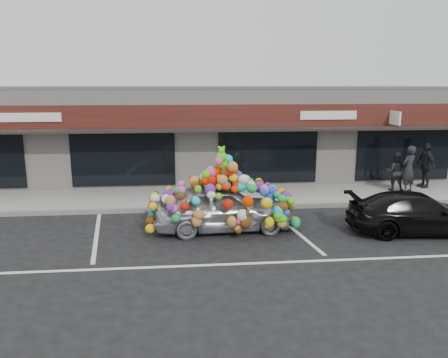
{
  "coord_description": "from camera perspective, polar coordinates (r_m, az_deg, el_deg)",
  "views": [
    {
      "loc": [
        -0.59,
        -12.48,
        4.45
      ],
      "look_at": [
        0.75,
        1.4,
        1.39
      ],
      "focal_mm": 35.0,
      "sensor_mm": 36.0,
      "label": 1
    }
  ],
  "objects": [
    {
      "name": "shop_building",
      "position": [
        21.05,
        -3.9,
        6.13
      ],
      "size": [
        24.0,
        7.2,
        4.31
      ],
      "color": "beige",
      "rests_on": "ground"
    },
    {
      "name": "parking_stripe_mid",
      "position": [
        13.86,
        9.01,
        -6.48
      ],
      "size": [
        0.73,
        4.37,
        0.01
      ],
      "primitive_type": "cube",
      "rotation": [
        0.0,
        0.0,
        0.14
      ],
      "color": "silver",
      "rests_on": "ground"
    },
    {
      "name": "pedestrian_c",
      "position": [
        20.14,
        24.84,
        1.66
      ],
      "size": [
        1.14,
        0.54,
        1.89
      ],
      "primitive_type": "imported",
      "rotation": [
        0.0,
        0.0,
        4.78
      ],
      "color": "black",
      "rests_on": "sidewalk"
    },
    {
      "name": "pedestrian_a",
      "position": [
        18.95,
        22.96,
        1.2
      ],
      "size": [
        0.82,
        0.72,
        1.88
      ],
      "primitive_type": "imported",
      "rotation": [
        0.0,
        0.0,
        3.64
      ],
      "color": "black",
      "rests_on": "sidewalk"
    },
    {
      "name": "kerb",
      "position": [
        15.62,
        -3.13,
        -3.89
      ],
      "size": [
        26.0,
        0.18,
        0.16
      ],
      "primitive_type": "cube",
      "color": "slate",
      "rests_on": "ground"
    },
    {
      "name": "parking_stripe_left",
      "position": [
        13.69,
        -16.31,
        -7.08
      ],
      "size": [
        0.73,
        4.37,
        0.01
      ],
      "primitive_type": "cube",
      "rotation": [
        0.0,
        0.0,
        0.14
      ],
      "color": "silver",
      "rests_on": "ground"
    },
    {
      "name": "black_sedan",
      "position": [
        14.49,
        24.0,
        -4.08
      ],
      "size": [
        2.04,
        4.32,
        1.22
      ],
      "primitive_type": "imported",
      "rotation": [
        0.0,
        0.0,
        1.49
      ],
      "color": "black",
      "rests_on": "ground"
    },
    {
      "name": "sidewalk",
      "position": [
        17.06,
        -3.35,
        -2.48
      ],
      "size": [
        26.0,
        3.0,
        0.15
      ],
      "primitive_type": "cube",
      "color": "gray",
      "rests_on": "ground"
    },
    {
      "name": "lane_line",
      "position": [
        11.41,
        8.21,
        -10.68
      ],
      "size": [
        14.0,
        0.12,
        0.01
      ],
      "primitive_type": "cube",
      "color": "silver",
      "rests_on": "ground"
    },
    {
      "name": "ground",
      "position": [
        13.26,
        -2.66,
        -7.22
      ],
      "size": [
        90.0,
        90.0,
        0.0
      ],
      "primitive_type": "plane",
      "color": "black",
      "rests_on": "ground"
    },
    {
      "name": "pedestrian_b",
      "position": [
        19.08,
        21.43,
        0.93
      ],
      "size": [
        0.92,
        0.81,
        1.58
      ],
      "primitive_type": "imported",
      "rotation": [
        0.0,
        0.0,
        2.82
      ],
      "color": "black",
      "rests_on": "sidewalk"
    },
    {
      "name": "toy_car",
      "position": [
        13.4,
        -0.28,
        -3.03
      ],
      "size": [
        3.05,
        4.57,
        2.61
      ],
      "rotation": [
        0.0,
        0.0,
        1.62
      ],
      "color": "gray",
      "rests_on": "ground"
    }
  ]
}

